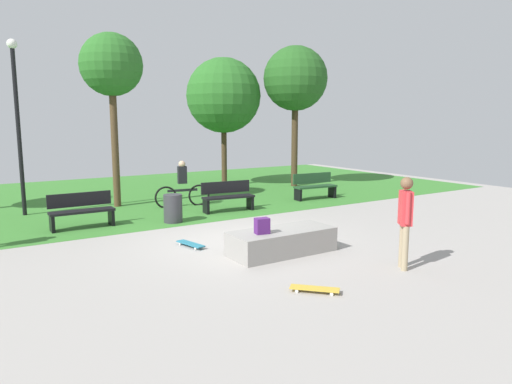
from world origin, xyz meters
TOP-DOWN VIEW (x-y plane):
  - ground_plane at (0.00, 0.00)m, footprint 28.00×28.00m
  - grass_lawn at (0.00, 8.04)m, footprint 26.60×11.91m
  - concrete_ledge at (0.29, -1.41)m, footprint 2.26×0.94m
  - backpack_on_ledge at (-0.25, -1.47)m, footprint 0.31×0.25m
  - skater_performing_trick at (1.61, -3.48)m, footprint 0.35×0.38m
  - skateboard_by_ledge at (-0.59, -3.53)m, footprint 0.70×0.72m
  - skateboard_spare at (-1.11, 0.10)m, footprint 0.37×0.82m
  - park_bench_far_left at (1.59, 3.25)m, footprint 1.64×0.63m
  - park_bench_far_right at (-2.71, 3.30)m, footprint 1.60×0.47m
  - park_bench_near_path at (5.30, 3.57)m, footprint 1.63×0.60m
  - tree_tall_oak at (-1.04, 5.89)m, footprint 1.95×1.95m
  - tree_broad_elm at (6.73, 6.63)m, footprint 2.65×2.65m
  - tree_young_birch at (4.22, 8.25)m, footprint 3.10×3.10m
  - lamp_post at (-3.76, 5.95)m, footprint 0.28×0.28m
  - trash_bin at (-0.45, 2.66)m, footprint 0.51×0.51m
  - cyclist_on_bicycle at (0.75, 4.74)m, footprint 1.81×0.36m

SIDE VIEW (x-z plane):
  - ground_plane at x=0.00m, z-range 0.00..0.00m
  - grass_lawn at x=0.00m, z-range 0.00..0.01m
  - skateboard_by_ledge at x=-0.59m, z-range 0.02..0.10m
  - skateboard_spare at x=-1.11m, z-range 0.02..0.10m
  - concrete_ledge at x=0.29m, z-range 0.00..0.51m
  - trash_bin at x=-0.45m, z-range 0.00..0.77m
  - park_bench_far_left at x=1.59m, z-range 0.03..0.94m
  - park_bench_far_right at x=-2.71m, z-range 0.03..0.94m
  - park_bench_near_path at x=5.30m, z-range 0.03..0.94m
  - cyclist_on_bicycle at x=0.75m, z-range -0.13..1.39m
  - backpack_on_ledge at x=-0.25m, z-range 0.51..0.83m
  - skater_performing_trick at x=1.61m, z-range 0.15..1.89m
  - lamp_post at x=-3.76m, z-range 0.48..5.51m
  - tree_young_birch at x=4.22m, z-range 1.11..6.46m
  - tree_tall_oak at x=-1.04m, z-range 1.69..7.16m
  - tree_broad_elm at x=6.73m, z-range 1.54..7.36m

